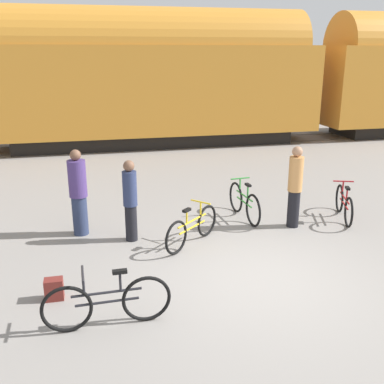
{
  "coord_description": "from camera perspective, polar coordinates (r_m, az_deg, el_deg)",
  "views": [
    {
      "loc": [
        -2.63,
        -6.38,
        3.66
      ],
      "look_at": [
        -0.8,
        1.58,
        1.1
      ],
      "focal_mm": 42.0,
      "sensor_mm": 36.0,
      "label": 1
    }
  ],
  "objects": [
    {
      "name": "bicycle_yellow",
      "position": [
        8.84,
        0.04,
        -4.55
      ],
      "size": [
        1.31,
        1.2,
        0.82
      ],
      "color": "black",
      "rests_on": "ground_plane"
    },
    {
      "name": "rail_far",
      "position": [
        19.34,
        -4.95,
        6.48
      ],
      "size": [
        52.9,
        0.07,
        0.01
      ],
      "primitive_type": "cube",
      "color": "#4C4238",
      "rests_on": "ground_plane"
    },
    {
      "name": "bicycle_maroon",
      "position": [
        10.72,
        18.73,
        -1.47
      ],
      "size": [
        0.6,
        1.57,
        0.84
      ],
      "color": "black",
      "rests_on": "ground_plane"
    },
    {
      "name": "bicycle_black",
      "position": [
        6.44,
        -10.7,
        -13.64
      ],
      "size": [
        1.78,
        0.46,
        0.87
      ],
      "color": "black",
      "rests_on": "ground_plane"
    },
    {
      "name": "backpack",
      "position": [
        7.37,
        -17.11,
        -11.71
      ],
      "size": [
        0.28,
        0.2,
        0.34
      ],
      "color": "maroon",
      "rests_on": "ground_plane"
    },
    {
      "name": "freight_train",
      "position": [
        18.31,
        -4.85,
        14.6
      ],
      "size": [
        40.9,
        2.96,
        5.29
      ],
      "color": "black",
      "rests_on": "ground_plane"
    },
    {
      "name": "person_in_tan",
      "position": [
        9.81,
        12.94,
        0.68
      ],
      "size": [
        0.3,
        0.3,
        1.78
      ],
      "rotation": [
        0.0,
        0.0,
        0.33
      ],
      "color": "black",
      "rests_on": "ground_plane"
    },
    {
      "name": "person_in_purple",
      "position": [
        9.45,
        -14.23,
        -0.11
      ],
      "size": [
        0.36,
        0.36,
        1.8
      ],
      "rotation": [
        0.0,
        0.0,
        3.77
      ],
      "color": "#283351",
      "rests_on": "ground_plane"
    },
    {
      "name": "person_in_navy",
      "position": [
        8.95,
        -7.85,
        -1.02
      ],
      "size": [
        0.28,
        0.28,
        1.66
      ],
      "rotation": [
        0.0,
        0.0,
        2.3
      ],
      "color": "black",
      "rests_on": "ground_plane"
    },
    {
      "name": "ground_plane",
      "position": [
        7.81,
        8.49,
        -10.74
      ],
      "size": [
        80.0,
        80.0,
        0.0
      ],
      "primitive_type": "plane",
      "color": "gray"
    },
    {
      "name": "rail_near",
      "position": [
        17.95,
        -4.29,
        5.64
      ],
      "size": [
        52.9,
        0.07,
        0.01
      ],
      "primitive_type": "cube",
      "color": "#4C4238",
      "rests_on": "ground_plane"
    },
    {
      "name": "bicycle_green",
      "position": [
        10.25,
        6.64,
        -1.35
      ],
      "size": [
        0.46,
        1.69,
        0.9
      ],
      "color": "black",
      "rests_on": "ground_plane"
    }
  ]
}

